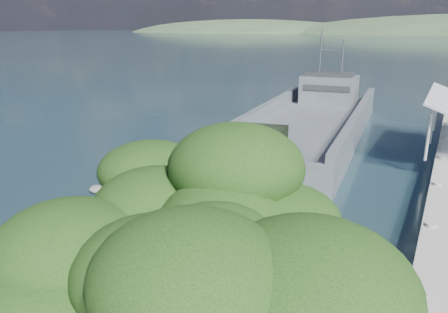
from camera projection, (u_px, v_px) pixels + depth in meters
ground at (172, 234)px, 21.76m from camera, size 1400.00×1400.00×0.00m
boat_ramp at (160, 237)px, 20.84m from camera, size 10.00×18.00×0.50m
shoreline_rocks at (87, 207)px, 24.94m from camera, size 3.20×5.60×0.90m
landing_craft at (309, 129)px, 39.90m from camera, size 11.67×35.56×10.39m
military_truck at (254, 171)px, 23.70m from camera, size 3.81×8.51×3.81m
soldier at (153, 197)px, 22.65m from camera, size 0.76×0.62×1.80m
overhang_tree at (192, 232)px, 8.98m from camera, size 8.08×7.44×7.34m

